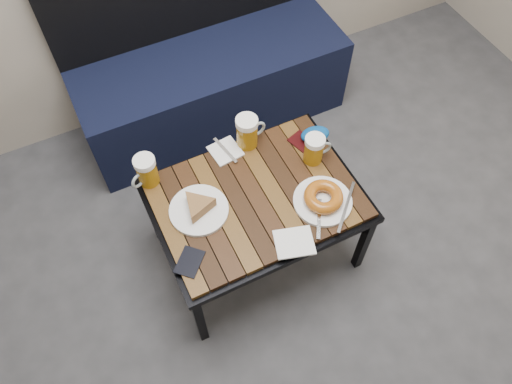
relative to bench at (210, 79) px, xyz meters
name	(u,v)px	position (x,y,z in m)	size (l,w,h in m)	color
bench	(210,79)	(0.00, 0.00, 0.00)	(1.40, 0.50, 0.95)	black
cafe_table	(256,202)	(-0.16, -0.89, 0.16)	(0.84, 0.62, 0.47)	black
beer_mug_left	(146,171)	(-0.53, -0.63, 0.27)	(0.14, 0.11, 0.14)	#95640C
beer_mug_centre	(248,132)	(-0.07, -0.63, 0.28)	(0.14, 0.10, 0.15)	#95640C
beer_mug_right	(314,149)	(0.14, -0.83, 0.27)	(0.13, 0.09, 0.14)	#95640C
plate_pie	(198,208)	(-0.40, -0.85, 0.23)	(0.24, 0.24, 0.07)	white
plate_bagel	(323,199)	(0.06, -1.03, 0.23)	(0.28, 0.28, 0.07)	white
napkin_left	(225,151)	(-0.18, -0.63, 0.20)	(0.13, 0.16, 0.01)	white
napkin_right	(294,242)	(-0.13, -1.14, 0.20)	(0.18, 0.16, 0.01)	white
passport_navy	(190,262)	(-0.51, -1.04, 0.20)	(0.08, 0.12, 0.01)	black
passport_burgundy	(302,142)	(0.14, -0.73, 0.20)	(0.08, 0.11, 0.01)	black
knit_pouch	(315,135)	(0.20, -0.73, 0.23)	(0.13, 0.08, 0.06)	navy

